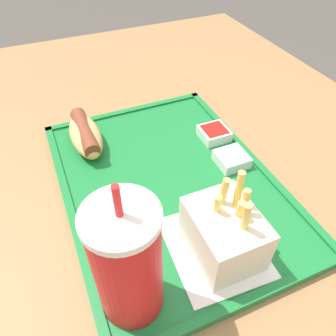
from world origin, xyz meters
The scene contains 8 objects.
dining_table centered at (0.00, 0.00, 0.37)m, with size 1.45×0.98×0.74m.
food_tray centered at (0.05, 0.01, 0.74)m, with size 0.44×0.32×0.01m.
paper_napkin centered at (-0.09, 0.00, 0.75)m, with size 0.15×0.13×0.00m.
soda_cup centered at (-0.11, 0.12, 0.83)m, with size 0.07×0.07×0.20m.
hot_dog_far centered at (0.20, 0.11, 0.77)m, with size 0.13×0.05×0.04m.
fries_carton centered at (-0.10, -0.01, 0.78)m, with size 0.10×0.08×0.12m.
sauce_cup_mayo centered at (0.05, -0.11, 0.76)m, with size 0.05×0.05×0.02m.
sauce_cup_ketchup centered at (0.12, -0.11, 0.76)m, with size 0.05×0.05×0.02m.
Camera 1 is at (-0.29, 0.15, 1.13)m, focal length 35.00 mm.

